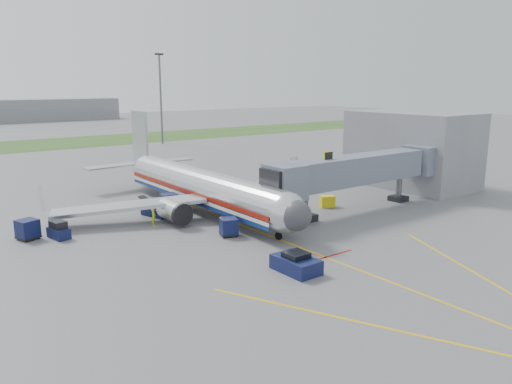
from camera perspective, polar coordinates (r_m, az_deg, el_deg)
ground at (r=43.73m, az=4.26°, el=-6.03°), size 400.00×400.00×0.00m
grass_strip at (r=124.97m, az=-24.11°, el=4.92°), size 300.00×25.00×0.01m
apron_markings at (r=38.81m, az=11.55°, el=-8.67°), size 21.52×50.00×0.01m
airliner at (r=55.04m, az=-6.19°, el=0.61°), size 32.10×35.67×10.25m
jet_bridge at (r=54.93m, az=11.03°, el=2.37°), size 25.30×4.00×6.90m
terminal at (r=71.21m, az=17.38°, el=4.70°), size 10.00×16.00×10.00m
light_mast_right at (r=118.43m, az=-10.83°, el=10.66°), size 2.00×0.44×20.40m
pushback_tug at (r=37.56m, az=4.59°, el=-8.15°), size 2.24×3.64×1.51m
baggage_tug at (r=48.59m, az=-21.63°, el=-4.13°), size 1.64×2.51×1.62m
baggage_cart_a at (r=45.94m, az=-3.13°, el=-4.01°), size 1.95×1.95×1.66m
baggage_cart_b at (r=49.35m, az=-24.65°, el=-3.90°), size 2.11×2.11×1.81m
baggage_cart_c at (r=55.87m, az=-9.94°, el=-1.12°), size 1.94×1.94×1.85m
belt_loader at (r=53.77m, az=-11.45°, el=-2.22°), size 2.10×4.08×1.92m
ground_power_cart at (r=57.17m, az=8.13°, el=-1.07°), size 1.90×1.64×1.28m
ramp_worker at (r=50.09m, az=-11.64°, el=-2.80°), size 0.72×0.78×1.80m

